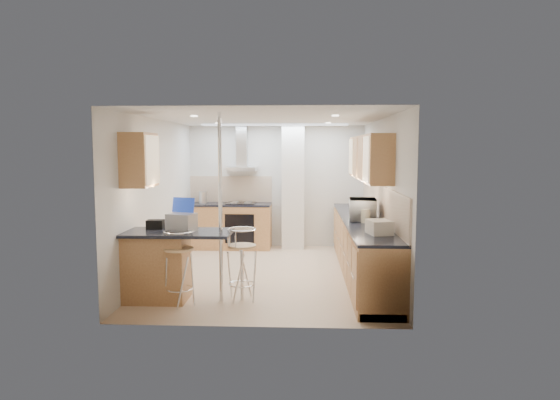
{
  "coord_description": "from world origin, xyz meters",
  "views": [
    {
      "loc": [
        0.55,
        -7.9,
        2.03
      ],
      "look_at": [
        0.18,
        0.2,
        1.19
      ],
      "focal_mm": 32.0,
      "sensor_mm": 36.0,
      "label": 1
    }
  ],
  "objects_px": {
    "laptop": "(182,222)",
    "bar_stool_near": "(179,268)",
    "bread_bin": "(379,227)",
    "microwave": "(363,210)",
    "bar_stool_end": "(242,264)"
  },
  "relations": [
    {
      "from": "bar_stool_near",
      "to": "microwave",
      "type": "bearing_deg",
      "value": 49.22
    },
    {
      "from": "laptop",
      "to": "bar_stool_end",
      "type": "distance_m",
      "value": 0.98
    },
    {
      "from": "bar_stool_near",
      "to": "bread_bin",
      "type": "bearing_deg",
      "value": 23.51
    },
    {
      "from": "laptop",
      "to": "bread_bin",
      "type": "xyz_separation_m",
      "value": [
        2.6,
        0.01,
        -0.05
      ]
    },
    {
      "from": "bar_stool_end",
      "to": "bar_stool_near",
      "type": "bearing_deg",
      "value": 162.16
    },
    {
      "from": "laptop",
      "to": "bar_stool_near",
      "type": "xyz_separation_m",
      "value": [
        0.01,
        -0.22,
        -0.56
      ]
    },
    {
      "from": "laptop",
      "to": "bar_stool_end",
      "type": "relative_size",
      "value": 0.35
    },
    {
      "from": "microwave",
      "to": "bar_stool_end",
      "type": "relative_size",
      "value": 0.61
    },
    {
      "from": "bar_stool_end",
      "to": "bread_bin",
      "type": "xyz_separation_m",
      "value": [
        1.81,
        -0.03,
        0.52
      ]
    },
    {
      "from": "bread_bin",
      "to": "microwave",
      "type": "bearing_deg",
      "value": 80.71
    },
    {
      "from": "microwave",
      "to": "bread_bin",
      "type": "bearing_deg",
      "value": -173.53
    },
    {
      "from": "laptop",
      "to": "bread_bin",
      "type": "distance_m",
      "value": 2.6
    },
    {
      "from": "bread_bin",
      "to": "bar_stool_near",
      "type": "bearing_deg",
      "value": 172.86
    },
    {
      "from": "laptop",
      "to": "bar_stool_near",
      "type": "distance_m",
      "value": 0.6
    },
    {
      "from": "microwave",
      "to": "bar_stool_end",
      "type": "height_order",
      "value": "microwave"
    }
  ]
}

